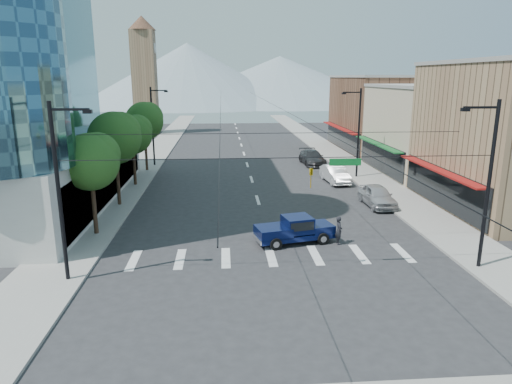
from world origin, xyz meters
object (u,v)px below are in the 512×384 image
(pickup_truck, at_px, (294,229))
(pedestrian, at_px, (339,230))
(parked_car_mid, at_px, (335,174))
(parked_car_far, at_px, (312,158))
(parked_car_near, at_px, (377,196))

(pickup_truck, height_order, pedestrian, pedestrian)
(pedestrian, relative_size, parked_car_mid, 0.35)
(parked_car_far, bearing_deg, pickup_truck, -106.70)
(parked_car_near, bearing_deg, parked_car_far, 93.95)
(parked_car_near, distance_m, parked_car_mid, 8.64)
(pedestrian, distance_m, parked_car_far, 26.52)
(pedestrian, height_order, parked_car_mid, pedestrian)
(pedestrian, bearing_deg, parked_car_far, -9.77)
(parked_car_near, bearing_deg, pedestrian, -123.88)
(parked_car_mid, distance_m, parked_car_far, 9.52)
(pedestrian, height_order, parked_car_far, pedestrian)
(parked_car_mid, bearing_deg, parked_car_near, -85.96)
(pedestrian, distance_m, parked_car_near, 9.76)
(parked_car_mid, xyz_separation_m, parked_car_far, (-0.42, 9.51, -0.00))
(parked_car_near, height_order, parked_car_far, parked_car_near)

